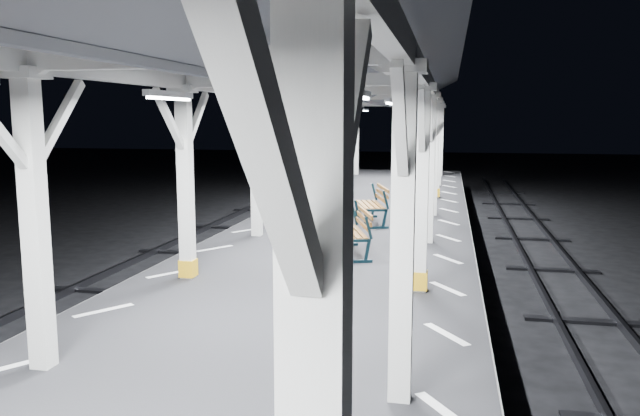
% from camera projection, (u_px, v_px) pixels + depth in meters
% --- Properties ---
extents(ground, '(120.00, 120.00, 0.00)m').
position_uv_depth(ground, '(266.00, 391.00, 8.73)').
color(ground, black).
rests_on(ground, ground).
extents(platform, '(6.00, 50.00, 1.00)m').
position_uv_depth(platform, '(266.00, 357.00, 8.65)').
color(platform, black).
rests_on(platform, ground).
extents(hazard_stripes_left, '(1.00, 48.00, 0.01)m').
position_uv_depth(hazard_stripes_left, '(104.00, 311.00, 9.07)').
color(hazard_stripes_left, silver).
rests_on(hazard_stripes_left, platform).
extents(hazard_stripes_right, '(1.00, 48.00, 0.01)m').
position_uv_depth(hazard_stripes_right, '(446.00, 334.00, 8.09)').
color(hazard_stripes_right, silver).
rests_on(hazard_stripes_right, platform).
extents(canopy, '(5.40, 49.00, 4.65)m').
position_uv_depth(canopy, '(261.00, 57.00, 8.04)').
color(canopy, beige).
rests_on(canopy, platform).
extents(bench_mid, '(1.11, 1.80, 0.92)m').
position_uv_depth(bench_mid, '(355.00, 230.00, 12.77)').
color(bench_mid, black).
rests_on(bench_mid, platform).
extents(bench_far, '(1.14, 1.93, 0.99)m').
position_uv_depth(bench_far, '(374.00, 203.00, 16.47)').
color(bench_far, black).
rests_on(bench_far, platform).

